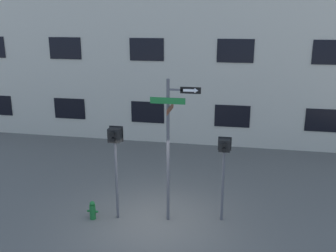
{
  "coord_description": "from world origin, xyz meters",
  "views": [
    {
      "loc": [
        2.24,
        -9.59,
        5.8
      ],
      "look_at": [
        0.35,
        0.23,
        2.92
      ],
      "focal_mm": 40.0,
      "sensor_mm": 36.0,
      "label": 1
    }
  ],
  "objects": [
    {
      "name": "ground_plane",
      "position": [
        0.0,
        0.0,
        0.0
      ],
      "size": [
        60.0,
        60.0,
        0.0
      ],
      "primitive_type": "plane",
      "color": "#595651"
    },
    {
      "name": "street_sign_pole",
      "position": [
        0.43,
        0.22,
        2.54
      ],
      "size": [
        1.39,
        0.95,
        4.24
      ],
      "color": "#4C4C51",
      "rests_on": "ground_plane"
    },
    {
      "name": "pedestrian_signal_left",
      "position": [
        -1.16,
        0.04,
        2.26
      ],
      "size": [
        0.41,
        0.4,
        2.85
      ],
      "color": "#4C4C51",
      "rests_on": "ground_plane"
    },
    {
      "name": "pedestrian_signal_right",
      "position": [
        1.92,
        0.51,
        2.0
      ],
      "size": [
        0.38,
        0.4,
        2.56
      ],
      "color": "#4C4C51",
      "rests_on": "ground_plane"
    },
    {
      "name": "fire_hydrant",
      "position": [
        -1.87,
        -0.16,
        0.28
      ],
      "size": [
        0.34,
        0.18,
        0.58
      ],
      "color": "#196028",
      "rests_on": "ground_plane"
    }
  ]
}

